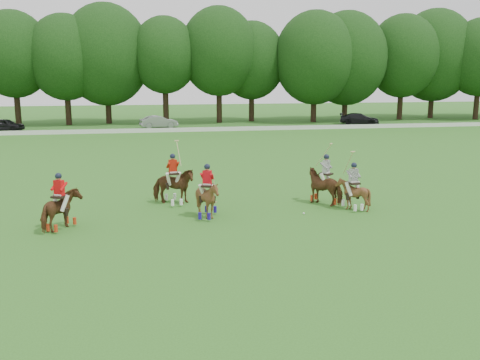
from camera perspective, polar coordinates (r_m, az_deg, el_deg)
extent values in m
plane|color=#2F651D|center=(19.82, -0.50, -6.41)|extent=(180.00, 180.00, 0.00)
cylinder|color=black|center=(69.05, -22.66, 7.46)|extent=(0.70, 0.70, 4.98)
ellipsoid|color=black|center=(69.00, -23.03, 12.25)|extent=(8.80, 8.80, 10.12)
cylinder|color=black|center=(67.69, -17.87, 7.58)|extent=(0.70, 0.70, 4.64)
ellipsoid|color=black|center=(67.62, -18.17, 12.34)|extent=(8.80, 8.80, 10.13)
cylinder|color=black|center=(68.31, -13.86, 7.68)|extent=(0.70, 0.70, 4.31)
ellipsoid|color=black|center=(68.24, -14.11, 12.84)|extent=(10.67, 10.67, 12.27)
cylinder|color=black|center=(66.76, -7.93, 8.22)|extent=(0.70, 0.70, 5.24)
ellipsoid|color=black|center=(66.71, -8.06, 13.07)|extent=(8.06, 8.06, 9.26)
cylinder|color=black|center=(67.66, -2.23, 8.34)|extent=(0.70, 0.70, 5.19)
ellipsoid|color=black|center=(67.63, -2.27, 13.55)|extent=(9.50, 9.50, 10.92)
cylinder|color=black|center=(69.81, 1.24, 8.14)|extent=(0.70, 0.70, 4.48)
ellipsoid|color=black|center=(69.73, 1.26, 12.63)|extent=(8.60, 8.60, 9.89)
cylinder|color=black|center=(69.08, 7.86, 7.90)|extent=(0.70, 0.70, 4.21)
ellipsoid|color=black|center=(69.00, 7.99, 12.79)|extent=(10.11, 10.11, 11.63)
cylinder|color=black|center=(71.96, 11.11, 7.87)|extent=(0.70, 0.70, 4.07)
ellipsoid|color=black|center=(71.88, 11.30, 12.61)|extent=(10.46, 10.46, 12.03)
cylinder|color=black|center=(75.41, 16.71, 8.03)|extent=(0.70, 0.70, 4.79)
ellipsoid|color=black|center=(75.36, 16.97, 12.54)|extent=(9.47, 9.47, 10.89)
cylinder|color=black|center=(79.39, 19.71, 7.86)|extent=(0.70, 0.70, 4.44)
ellipsoid|color=black|center=(79.34, 20.02, 12.39)|extent=(10.84, 10.84, 12.47)
cylinder|color=black|center=(79.27, 23.92, 7.70)|extent=(0.70, 0.70, 4.86)
ellipsoid|color=black|center=(79.22, 24.26, 11.87)|extent=(8.94, 8.94, 10.28)
cube|color=white|center=(56.98, -7.31, 5.32)|extent=(120.00, 0.10, 0.44)
imported|color=black|center=(62.93, -23.73, 5.43)|extent=(4.21, 2.62, 1.34)
imported|color=gray|center=(61.36, -8.67, 6.15)|extent=(4.44, 2.29, 1.39)
imported|color=black|center=(66.71, 12.61, 6.39)|extent=(5.06, 3.59, 1.36)
imported|color=#462812|center=(22.05, -18.59, -3.10)|extent=(1.66, 2.00, 1.55)
cube|color=black|center=(21.92, -18.68, -1.66)|extent=(0.67, 0.71, 0.08)
cylinder|color=tan|center=(22.12, -19.27, -1.79)|extent=(0.13, 0.20, 1.29)
imported|color=#462812|center=(25.17, -7.13, -0.68)|extent=(1.91, 1.71, 1.69)
cube|color=black|center=(25.05, -7.16, 0.71)|extent=(0.53, 0.63, 0.08)
cylinder|color=tan|center=(24.98, -6.55, 2.83)|extent=(0.16, 0.76, 1.08)
imported|color=#462812|center=(22.66, -3.49, -2.06)|extent=(1.73, 1.83, 1.61)
cube|color=black|center=(22.53, -3.51, -0.59)|extent=(0.61, 0.68, 0.08)
cylinder|color=tan|center=(22.48, -2.76, -0.82)|extent=(0.10, 0.21, 1.29)
imported|color=#462812|center=(25.40, 9.11, -0.68)|extent=(1.99, 2.03, 1.65)
cube|color=black|center=(25.28, 9.16, 0.66)|extent=(0.70, 0.71, 0.08)
cylinder|color=tan|center=(24.87, 8.91, 2.64)|extent=(0.55, 0.58, 1.08)
imported|color=#462812|center=(24.49, 11.94, -1.50)|extent=(1.33, 1.45, 1.42)
cube|color=black|center=(24.39, 11.99, -0.31)|extent=(0.52, 0.62, 0.08)
cylinder|color=tan|center=(24.07, 11.47, 1.79)|extent=(0.15, 0.77, 1.08)
sphere|color=white|center=(23.49, 6.81, -3.55)|extent=(0.09, 0.09, 0.09)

